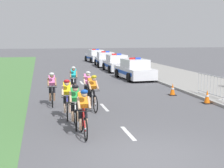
# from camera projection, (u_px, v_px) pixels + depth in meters

# --- Properties ---
(ground_plane) EXTENTS (160.00, 160.00, 0.00)m
(ground_plane) POSITION_uv_depth(u_px,v_px,m) (149.00, 156.00, 8.57)
(ground_plane) COLOR #56565B
(sidewalk_slab) EXTENTS (5.00, 60.00, 0.12)m
(sidewalk_slab) POSITION_uv_depth(u_px,v_px,m) (186.00, 79.00, 23.70)
(sidewalk_slab) COLOR gray
(sidewalk_slab) RESTS_ON ground
(kerb_edge) EXTENTS (0.16, 60.00, 0.13)m
(kerb_edge) POSITION_uv_depth(u_px,v_px,m) (154.00, 80.00, 23.18)
(kerb_edge) COLOR #9E9E99
(kerb_edge) RESTS_ON ground
(lane_markings_centre) EXTENTS (0.14, 21.60, 0.01)m
(lane_markings_centre) POSITION_uv_depth(u_px,v_px,m) (97.00, 99.00, 16.39)
(lane_markings_centre) COLOR white
(lane_markings_centre) RESTS_ON ground
(cyclist_lead) EXTENTS (0.42, 1.72, 1.56)m
(cyclist_lead) POSITION_uv_depth(u_px,v_px,m) (83.00, 112.00, 10.18)
(cyclist_lead) COLOR black
(cyclist_lead) RESTS_ON ground
(cyclist_second) EXTENTS (0.43, 1.72, 1.56)m
(cyclist_second) POSITION_uv_depth(u_px,v_px,m) (75.00, 105.00, 11.18)
(cyclist_second) COLOR black
(cyclist_second) RESTS_ON ground
(cyclist_third) EXTENTS (0.44, 1.72, 1.56)m
(cyclist_third) POSITION_uv_depth(u_px,v_px,m) (67.00, 98.00, 12.46)
(cyclist_third) COLOR black
(cyclist_third) RESTS_ON ground
(cyclist_fourth) EXTENTS (0.44, 1.72, 1.56)m
(cyclist_fourth) POSITION_uv_depth(u_px,v_px,m) (92.00, 92.00, 13.80)
(cyclist_fourth) COLOR black
(cyclist_fourth) RESTS_ON ground
(cyclist_fifth) EXTENTS (0.42, 1.72, 1.56)m
(cyclist_fifth) POSITION_uv_depth(u_px,v_px,m) (87.00, 86.00, 15.32)
(cyclist_fifth) COLOR black
(cyclist_fifth) RESTS_ON ground
(cyclist_sixth) EXTENTS (0.42, 1.72, 1.56)m
(cyclist_sixth) POSITION_uv_depth(u_px,v_px,m) (52.00, 88.00, 14.80)
(cyclist_sixth) COLOR black
(cyclist_sixth) RESTS_ON ground
(cyclist_seventh) EXTENTS (0.45, 1.72, 1.56)m
(cyclist_seventh) POSITION_uv_depth(u_px,v_px,m) (74.00, 80.00, 17.70)
(cyclist_seventh) COLOR black
(cyclist_seventh) RESTS_ON ground
(police_car_nearest) EXTENTS (2.24, 4.51, 1.59)m
(police_car_nearest) POSITION_uv_depth(u_px,v_px,m) (134.00, 70.00, 23.89)
(police_car_nearest) COLOR white
(police_car_nearest) RESTS_ON ground
(police_car_second) EXTENTS (2.05, 4.43, 1.59)m
(police_car_second) POSITION_uv_depth(u_px,v_px,m) (116.00, 64.00, 29.52)
(police_car_second) COLOR white
(police_car_second) RESTS_ON ground
(police_car_third) EXTENTS (2.19, 4.49, 1.59)m
(police_car_third) POSITION_uv_depth(u_px,v_px,m) (105.00, 60.00, 34.42)
(police_car_third) COLOR silver
(police_car_third) RESTS_ON ground
(police_car_furthest) EXTENTS (2.29, 4.54, 1.59)m
(police_car_furthest) POSITION_uv_depth(u_px,v_px,m) (95.00, 56.00, 40.48)
(police_car_furthest) COLOR silver
(police_car_furthest) RESTS_ON ground
(crowd_barrier_rear) EXTENTS (0.64, 2.32, 1.07)m
(crowd_barrier_rear) POSITION_uv_depth(u_px,v_px,m) (211.00, 86.00, 16.47)
(crowd_barrier_rear) COLOR #B7BABF
(crowd_barrier_rear) RESTS_ON sidewalk_slab
(traffic_cone_mid) EXTENTS (0.36, 0.36, 0.64)m
(traffic_cone_mid) POSITION_uv_depth(u_px,v_px,m) (173.00, 90.00, 17.37)
(traffic_cone_mid) COLOR black
(traffic_cone_mid) RESTS_ON ground
(traffic_cone_far) EXTENTS (0.36, 0.36, 0.64)m
(traffic_cone_far) POSITION_uv_depth(u_px,v_px,m) (207.00, 97.00, 15.24)
(traffic_cone_far) COLOR black
(traffic_cone_far) RESTS_ON ground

